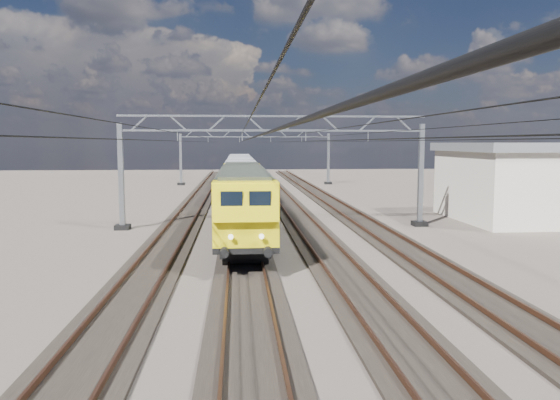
{
  "coord_description": "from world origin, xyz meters",
  "views": [
    {
      "loc": [
        -2.32,
        -30.36,
        5.39
      ],
      "look_at": [
        -0.1,
        -1.98,
        2.4
      ],
      "focal_mm": 35.0,
      "sensor_mm": 36.0,
      "label": 1
    }
  ],
  "objects": [
    {
      "name": "catenary_gantry_mid",
      "position": [
        0.0,
        4.0,
        3.91
      ],
      "size": [
        19.9,
        0.9,
        7.11
      ],
      "color": "gray",
      "rests_on": "ground"
    },
    {
      "name": "track_loco",
      "position": [
        -2.0,
        0.0,
        0.07
      ],
      "size": [
        2.6,
        140.0,
        0.3
      ],
      "color": "black",
      "rests_on": "ground"
    },
    {
      "name": "hopper_wagon_mid",
      "position": [
        -2.0,
        32.76,
        2.23
      ],
      "size": [
        3.38,
        13.0,
        3.25
      ],
      "color": "black",
      "rests_on": "ground"
    },
    {
      "name": "overhead_wires",
      "position": [
        0.0,
        8.0,
        5.75
      ],
      "size": [
        12.03,
        140.0,
        0.53
      ],
      "color": "black",
      "rests_on": "ground"
    },
    {
      "name": "track_outer_west",
      "position": [
        -6.0,
        0.0,
        0.07
      ],
      "size": [
        2.6,
        140.0,
        0.3
      ],
      "color": "black",
      "rests_on": "ground"
    },
    {
      "name": "hopper_wagon_lead",
      "position": [
        -2.0,
        18.56,
        2.23
      ],
      "size": [
        3.38,
        13.0,
        3.25
      ],
      "color": "black",
      "rests_on": "ground"
    },
    {
      "name": "locomotive",
      "position": [
        -2.0,
        0.87,
        2.33
      ],
      "size": [
        2.76,
        21.1,
        3.62
      ],
      "color": "black",
      "rests_on": "ground"
    },
    {
      "name": "hopper_wagon_third",
      "position": [
        -2.0,
        46.96,
        2.23
      ],
      "size": [
        3.38,
        13.0,
        3.25
      ],
      "color": "black",
      "rests_on": "ground"
    },
    {
      "name": "catenary_gantry_far",
      "position": [
        0.0,
        40.0,
        3.91
      ],
      "size": [
        19.9,
        0.9,
        7.11
      ],
      "color": "gray",
      "rests_on": "ground"
    },
    {
      "name": "track_inner_east",
      "position": [
        2.0,
        0.0,
        0.07
      ],
      "size": [
        2.6,
        140.0,
        0.3
      ],
      "color": "black",
      "rests_on": "ground"
    },
    {
      "name": "track_outer_east",
      "position": [
        6.0,
        0.0,
        0.07
      ],
      "size": [
        2.6,
        140.0,
        0.3
      ],
      "color": "black",
      "rests_on": "ground"
    },
    {
      "name": "ground",
      "position": [
        0.0,
        0.0,
        0.0
      ],
      "size": [
        160.0,
        160.0,
        0.0
      ],
      "primitive_type": "plane",
      "color": "#29231E",
      "rests_on": "ground"
    }
  ]
}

